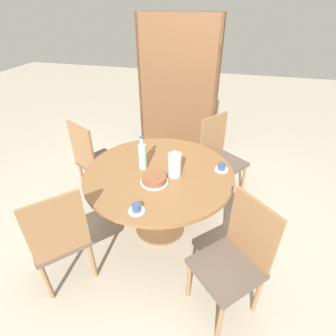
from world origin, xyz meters
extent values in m
plane|color=#B2A893|center=(0.00, 0.00, 0.00)|extent=(14.00, 14.00, 0.00)
cylinder|color=brown|center=(0.00, 0.00, 0.01)|extent=(0.50, 0.50, 0.03)
cylinder|color=brown|center=(0.00, 0.00, 0.35)|extent=(0.15, 0.15, 0.64)
cylinder|color=brown|center=(0.00, 0.00, 0.69)|extent=(1.36, 1.36, 0.04)
cylinder|color=olive|center=(-0.65, -0.45, 0.20)|extent=(0.03, 0.03, 0.40)
cylinder|color=olive|center=(-0.89, -0.71, 0.20)|extent=(0.03, 0.03, 0.40)
cylinder|color=olive|center=(-0.38, -0.69, 0.20)|extent=(0.03, 0.03, 0.40)
cylinder|color=olive|center=(-0.63, -0.95, 0.20)|extent=(0.03, 0.03, 0.40)
cube|color=brown|center=(-0.64, -0.70, 0.42)|extent=(0.59, 0.59, 0.04)
cube|color=olive|center=(-0.49, -0.83, 0.69)|extent=(0.29, 0.31, 0.50)
cylinder|color=olive|center=(0.42, -0.66, 0.20)|extent=(0.03, 0.03, 0.40)
cylinder|color=olive|center=(0.68, -0.91, 0.20)|extent=(0.03, 0.03, 0.40)
cylinder|color=olive|center=(0.68, -0.40, 0.20)|extent=(0.03, 0.03, 0.40)
cylinder|color=olive|center=(0.93, -0.65, 0.20)|extent=(0.03, 0.03, 0.40)
cube|color=brown|center=(0.68, -0.66, 0.42)|extent=(0.59, 0.59, 0.04)
cube|color=olive|center=(0.82, -0.52, 0.69)|extent=(0.30, 0.30, 0.50)
cylinder|color=olive|center=(0.60, 0.51, 0.20)|extent=(0.03, 0.03, 0.40)
cylinder|color=olive|center=(0.81, 0.81, 0.20)|extent=(0.03, 0.03, 0.40)
cylinder|color=olive|center=(0.30, 0.73, 0.20)|extent=(0.03, 0.03, 0.40)
cylinder|color=olive|center=(0.52, 1.02, 0.20)|extent=(0.03, 0.03, 0.40)
cube|color=brown|center=(0.56, 0.77, 0.42)|extent=(0.59, 0.59, 0.04)
cube|color=olive|center=(0.40, 0.88, 0.69)|extent=(0.26, 0.34, 0.50)
cylinder|color=olive|center=(-0.60, 0.51, 0.20)|extent=(0.03, 0.03, 0.40)
cylinder|color=olive|center=(-0.92, 0.68, 0.20)|extent=(0.03, 0.03, 0.40)
cylinder|color=olive|center=(-0.76, 0.19, 0.20)|extent=(0.03, 0.03, 0.40)
cylinder|color=olive|center=(-1.08, 0.36, 0.20)|extent=(0.03, 0.03, 0.40)
cube|color=brown|center=(-0.84, 0.44, 0.42)|extent=(0.57, 0.57, 0.04)
cube|color=olive|center=(-0.93, 0.26, 0.69)|extent=(0.37, 0.21, 0.50)
cube|color=brown|center=(0.33, 1.65, 0.95)|extent=(0.04, 0.28, 1.90)
cube|color=brown|center=(-0.70, 1.65, 0.95)|extent=(0.04, 0.28, 1.90)
cube|color=brown|center=(-0.19, 1.52, 0.95)|extent=(1.07, 0.02, 1.90)
cube|color=brown|center=(-0.19, 1.65, 0.02)|extent=(0.99, 0.27, 0.04)
cube|color=brown|center=(-0.19, 1.65, 0.63)|extent=(0.99, 0.27, 0.04)
cube|color=brown|center=(-0.19, 1.65, 1.27)|extent=(0.99, 0.27, 0.04)
cube|color=brown|center=(-0.19, 1.65, 1.88)|extent=(0.99, 0.27, 0.04)
cube|color=black|center=(0.09, 1.64, 0.25)|extent=(0.44, 0.21, 0.44)
cube|color=gold|center=(-0.46, 1.64, 0.30)|extent=(0.44, 0.21, 0.54)
cube|color=#234793|center=(0.08, 1.64, 0.90)|extent=(0.46, 0.21, 0.49)
cube|color=teal|center=(-0.46, 1.64, 0.87)|extent=(0.46, 0.21, 0.45)
cube|color=gold|center=(0.12, 1.64, 1.52)|extent=(0.37, 0.21, 0.48)
cube|color=beige|center=(-0.50, 1.64, 1.49)|extent=(0.37, 0.21, 0.42)
cylinder|color=silver|center=(0.15, -0.02, 0.81)|extent=(0.12, 0.12, 0.21)
cone|color=silver|center=(0.15, -0.02, 0.93)|extent=(0.11, 0.11, 0.02)
sphere|color=silver|center=(0.15, -0.02, 0.95)|extent=(0.02, 0.02, 0.02)
cylinder|color=#99C6A3|center=(-0.16, 0.02, 0.83)|extent=(0.07, 0.07, 0.24)
cylinder|color=#99C6A3|center=(-0.16, 0.02, 0.98)|extent=(0.03, 0.03, 0.07)
cylinder|color=#2D5184|center=(-0.16, 0.02, 1.02)|extent=(0.04, 0.04, 0.01)
cylinder|color=silver|center=(0.01, -0.17, 0.71)|extent=(0.24, 0.24, 0.01)
cylinder|color=brown|center=(0.01, -0.17, 0.74)|extent=(0.21, 0.21, 0.05)
cylinder|color=silver|center=(0.55, 0.17, 0.71)|extent=(0.12, 0.12, 0.01)
cylinder|color=#334775|center=(0.55, 0.17, 0.74)|extent=(0.07, 0.07, 0.06)
cylinder|color=silver|center=(-0.01, -0.55, 0.71)|extent=(0.12, 0.12, 0.01)
cylinder|color=#334775|center=(-0.01, -0.55, 0.74)|extent=(0.07, 0.07, 0.06)
camera|label=1|loc=(0.58, -1.89, 2.03)|focal=28.00mm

